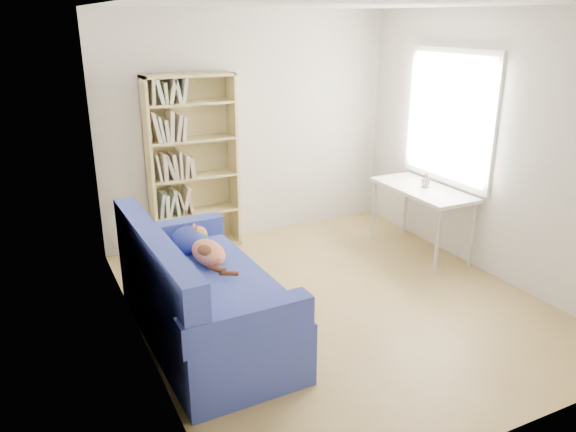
% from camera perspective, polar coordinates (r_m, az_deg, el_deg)
% --- Properties ---
extents(ground, '(4.00, 4.00, 0.00)m').
position_cam_1_polar(ground, '(5.31, 4.76, -8.60)').
color(ground, '#9E8047').
rests_on(ground, ground).
extents(room_shell, '(3.54, 4.04, 2.62)m').
position_cam_1_polar(room_shell, '(4.85, 6.12, 9.16)').
color(room_shell, silver).
rests_on(room_shell, ground).
extents(sofa, '(1.00, 2.00, 0.98)m').
position_cam_1_polar(sofa, '(4.64, -8.99, -8.07)').
color(sofa, navy).
rests_on(sofa, ground).
extents(bookshelf, '(0.97, 0.30, 1.95)m').
position_cam_1_polar(bookshelf, '(6.28, -9.61, 4.47)').
color(bookshelf, tan).
rests_on(bookshelf, ground).
extents(desk, '(0.56, 1.23, 0.75)m').
position_cam_1_polar(desk, '(6.31, 13.48, 2.17)').
color(desk, white).
rests_on(desk, ground).
extents(pen_cup, '(0.09, 0.09, 0.17)m').
position_cam_1_polar(pen_cup, '(6.30, 13.80, 3.41)').
color(pen_cup, white).
rests_on(pen_cup, desk).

